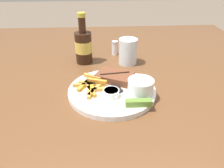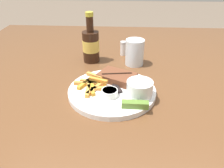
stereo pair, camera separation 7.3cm
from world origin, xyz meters
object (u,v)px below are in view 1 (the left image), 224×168
at_px(steak_portion, 115,77).
at_px(dipping_sauce_cup, 111,93).
at_px(knife_utensil, 112,83).
at_px(pickle_spear, 139,103).
at_px(drinking_glass, 128,51).
at_px(salt_shaker, 115,48).
at_px(coleslaw_cup, 141,86).
at_px(beer_bottle, 83,46).
at_px(dinner_plate, 112,91).
at_px(fork_utensil, 89,92).

distance_m(steak_portion, dipping_sauce_cup, 0.11).
bearing_deg(steak_portion, knife_utensil, -118.30).
height_order(pickle_spear, drinking_glass, drinking_glass).
bearing_deg(salt_shaker, coleslaw_cup, -81.56).
height_order(coleslaw_cup, pickle_spear, coleslaw_cup).
distance_m(dipping_sauce_cup, salt_shaker, 0.38).
bearing_deg(knife_utensil, dipping_sauce_cup, 150.13).
bearing_deg(beer_bottle, salt_shaker, 29.05).
bearing_deg(dipping_sauce_cup, knife_utensil, 85.78).
height_order(dinner_plate, fork_utensil, fork_utensil).
bearing_deg(dinner_plate, steak_portion, 77.48).
bearing_deg(steak_portion, dinner_plate, -102.52).
relative_size(dinner_plate, salt_shaker, 4.55).
relative_size(dinner_plate, dipping_sauce_cup, 5.65).
xyz_separation_m(fork_utensil, salt_shaker, (0.11, 0.36, 0.01)).
height_order(steak_portion, fork_utensil, steak_portion).
height_order(steak_portion, drinking_glass, drinking_glass).
xyz_separation_m(dipping_sauce_cup, pickle_spear, (0.08, -0.06, -0.00)).
relative_size(coleslaw_cup, fork_utensil, 0.63).
bearing_deg(drinking_glass, fork_utensil, -121.60).
height_order(fork_utensil, knife_utensil, knife_utensil).
bearing_deg(beer_bottle, fork_utensil, -83.87).
bearing_deg(salt_shaker, knife_utensil, -96.31).
xyz_separation_m(dinner_plate, dipping_sauce_cup, (-0.01, -0.04, 0.02)).
distance_m(knife_utensil, beer_bottle, 0.25).
bearing_deg(beer_bottle, steak_portion, -58.76).
distance_m(coleslaw_cup, drinking_glass, 0.27).
height_order(coleslaw_cup, drinking_glass, drinking_glass).
bearing_deg(salt_shaker, steak_portion, -94.10).
xyz_separation_m(fork_utensil, beer_bottle, (-0.03, 0.28, 0.06)).
bearing_deg(steak_portion, fork_utensil, -137.74).
distance_m(dipping_sauce_cup, drinking_glass, 0.30).
bearing_deg(salt_shaker, dinner_plate, -95.71).
distance_m(beer_bottle, drinking_glass, 0.19).
bearing_deg(salt_shaker, fork_utensil, -107.08).
relative_size(coleslaw_cup, drinking_glass, 0.77).
bearing_deg(salt_shaker, drinking_glass, -64.02).
distance_m(coleslaw_cup, salt_shaker, 0.38).
xyz_separation_m(dinner_plate, pickle_spear, (0.07, -0.10, 0.02)).
xyz_separation_m(dipping_sauce_cup, salt_shaker, (0.04, 0.38, 0.00)).
xyz_separation_m(dinner_plate, drinking_glass, (0.08, 0.24, 0.05)).
height_order(coleslaw_cup, knife_utensil, coleslaw_cup).
distance_m(coleslaw_cup, fork_utensil, 0.17).
distance_m(coleslaw_cup, pickle_spear, 0.07).
bearing_deg(beer_bottle, knife_utensil, -64.45).
distance_m(coleslaw_cup, dipping_sauce_cup, 0.10).
xyz_separation_m(dinner_plate, fork_utensil, (-0.08, -0.02, 0.01)).
relative_size(knife_utensil, salt_shaker, 2.40).
distance_m(knife_utensil, salt_shaker, 0.30).
bearing_deg(fork_utensil, dinner_plate, 0.00).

